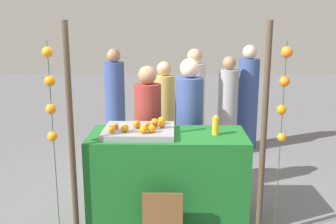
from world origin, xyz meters
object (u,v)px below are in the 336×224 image
orange_0 (115,126)px  juice_bottle (216,126)px  vendor_right (189,133)px  chalkboard_sign (163,219)px  orange_1 (144,129)px  stall_counter (168,176)px  vendor_left (148,137)px

orange_0 → juice_bottle: size_ratio=0.37×
orange_0 → vendor_right: vendor_right is taller
chalkboard_sign → vendor_right: vendor_right is taller
juice_bottle → vendor_right: (-0.25, 0.63, -0.26)m
orange_1 → chalkboard_sign: bearing=-60.3°
orange_0 → chalkboard_sign: 1.03m
orange_1 → vendor_right: 0.97m
stall_counter → vendor_right: vendor_right is taller
vendor_right → orange_1: bearing=-120.9°
vendor_left → orange_1: bearing=-89.2°
stall_counter → chalkboard_sign: 0.57m
juice_bottle → vendor_left: 0.99m
orange_0 → orange_1: 0.32m
orange_1 → chalkboard_sign: 0.88m
juice_bottle → vendor_left: bearing=141.5°
orange_1 → vendor_left: size_ratio=0.05×
juice_bottle → chalkboard_sign: juice_bottle is taller
stall_counter → vendor_left: vendor_left is taller
juice_bottle → chalkboard_sign: size_ratio=0.38×
juice_bottle → stall_counter: bearing=178.1°
orange_1 → juice_bottle: (0.73, 0.17, -0.00)m
stall_counter → vendor_right: size_ratio=0.98×
orange_1 → chalkboard_sign: orange_1 is taller
orange_0 → chalkboard_sign: orange_0 is taller
juice_bottle → chalkboard_sign: bearing=-136.1°
stall_counter → orange_1: 0.64m
chalkboard_sign → vendor_left: vendor_left is taller
vendor_left → orange_0: bearing=-114.6°
chalkboard_sign → orange_0: bearing=137.2°
chalkboard_sign → vendor_right: bearing=76.2°
orange_1 → vendor_right: vendor_right is taller
stall_counter → vendor_left: 0.68m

